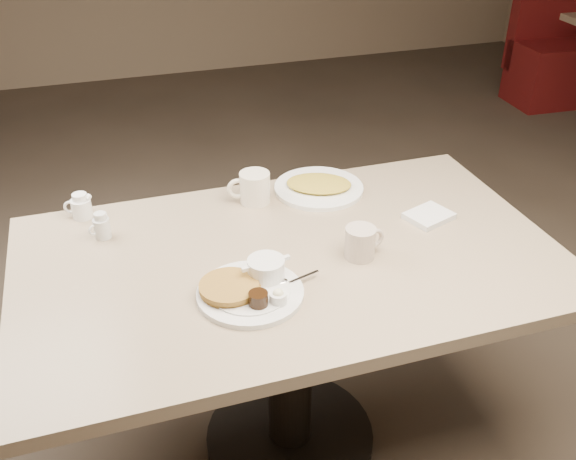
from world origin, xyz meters
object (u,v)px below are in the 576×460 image
object	(u,v)px
coffee_mug_near	(361,242)
creamer_left	(102,226)
diner_table	(290,303)
main_plate	(251,286)
coffee_mug_far	(254,188)
hash_plate	(319,187)
creamer_right	(81,207)

from	to	relation	value
coffee_mug_near	creamer_left	size ratio (longest dim) A/B	1.58
diner_table	main_plate	xyz separation A→B (m)	(-0.15, -0.13, 0.19)
coffee_mug_far	hash_plate	xyz separation A→B (m)	(0.22, 0.01, -0.04)
coffee_mug_near	hash_plate	distance (m)	0.40
diner_table	main_plate	world-z (taller)	main_plate
diner_table	creamer_right	distance (m)	0.70
coffee_mug_near	creamer_left	xyz separation A→B (m)	(-0.67, 0.32, -0.01)
main_plate	creamer_left	xyz separation A→B (m)	(-0.34, 0.39, 0.01)
main_plate	coffee_mug_far	xyz separation A→B (m)	(0.13, 0.46, 0.03)
coffee_mug_far	hash_plate	size ratio (longest dim) A/B	0.37
coffee_mug_far	hash_plate	bearing A→B (deg)	2.35
main_plate	coffee_mug_far	bearing A→B (deg)	73.83
main_plate	creamer_right	distance (m)	0.65
diner_table	coffee_mug_far	world-z (taller)	coffee_mug_far
main_plate	hash_plate	xyz separation A→B (m)	(0.36, 0.47, -0.01)
main_plate	hash_plate	distance (m)	0.59
diner_table	coffee_mug_near	world-z (taller)	coffee_mug_near
coffee_mug_near	coffee_mug_far	bearing A→B (deg)	117.15
creamer_right	hash_plate	distance (m)	0.75
main_plate	coffee_mug_far	size ratio (longest dim) A/B	2.42
coffee_mug_near	creamer_left	distance (m)	0.74
coffee_mug_near	coffee_mug_far	size ratio (longest dim) A/B	0.88
hash_plate	creamer_right	bearing A→B (deg)	175.62
hash_plate	coffee_mug_near	bearing A→B (deg)	-93.37
creamer_left	creamer_right	distance (m)	0.15
coffee_mug_near	main_plate	bearing A→B (deg)	-167.93
main_plate	creamer_right	size ratio (longest dim) A/B	3.86
coffee_mug_near	coffee_mug_far	world-z (taller)	coffee_mug_far
diner_table	coffee_mug_far	bearing A→B (deg)	92.82
diner_table	hash_plate	size ratio (longest dim) A/B	3.89
diner_table	hash_plate	xyz separation A→B (m)	(0.21, 0.33, 0.18)
coffee_mug_near	creamer_right	xyz separation A→B (m)	(-0.72, 0.45, -0.01)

